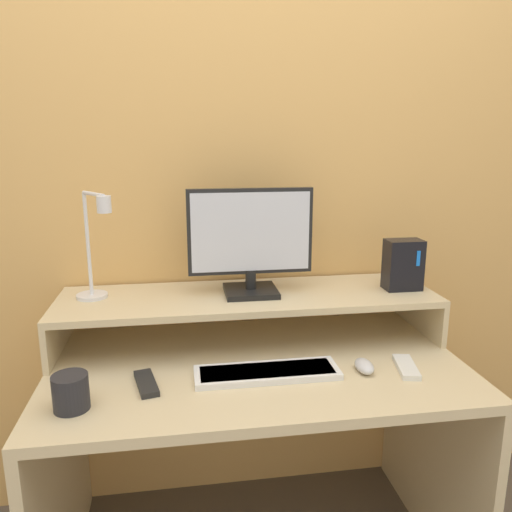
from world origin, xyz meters
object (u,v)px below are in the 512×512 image
Objects in this scene: remote_control at (146,383)px; monitor at (250,240)px; keyboard at (267,372)px; mouse at (364,366)px; desk_lamp at (95,252)px; remote_secondary at (406,367)px; mug at (71,392)px; router_dock at (403,265)px.

monitor is at bearing 40.84° from remote_control.
keyboard reaches higher than remote_control.
monitor is 4.65× the size of mouse.
desk_lamp is at bearing 150.89° from keyboard.
monitor is 0.62m from remote_secondary.
monitor reaches higher than desk_lamp.
remote_secondary is at bearing -18.38° from desk_lamp.
mug is at bearing -175.27° from remote_secondary.
desk_lamp is 0.83× the size of keyboard.
mouse is at bearing -3.91° from keyboard.
desk_lamp is 1.02m from remote_secondary.
remote_secondary is (0.42, -0.03, -0.00)m from keyboard.
mouse is at bearing 177.24° from remote_secondary.
mouse is (-0.23, -0.27, -0.23)m from router_dock.
router_dock is 1.96× the size of mouse.
monitor is 2.63× the size of remote_secondary.
router_dock is (0.52, -0.03, -0.10)m from monitor.
router_dock is 0.41× the size of keyboard.
mouse is (0.79, -0.30, -0.31)m from desk_lamp.
monitor is 0.53m from router_dock.
mouse is at bearing -0.89° from remote_control.
keyboard is at bearing 176.09° from mouse.
desk_lamp is at bearing -179.83° from monitor.
keyboard is (0.01, -0.28, -0.33)m from monitor.
desk_lamp is at bearing 118.71° from remote_control.
keyboard is at bearing -154.19° from router_dock.
router_dock is at bearing -3.31° from monitor.
router_dock reaches higher than mouse.
keyboard is 0.53m from mug.
remote_secondary is (0.13, -0.01, -0.01)m from mouse.
mouse is 0.57× the size of remote_control.
remote_control is 0.99× the size of remote_secondary.
desk_lamp is 0.90m from mouse.
keyboard is 2.68× the size of remote_secondary.
monitor is at bearing 0.17° from desk_lamp.
mouse is (0.29, -0.30, -0.33)m from monitor.
router_dock is at bearing 18.79° from mug.
desk_lamp reaches higher than keyboard.
remote_control is (-0.63, 0.01, -0.01)m from mouse.
remote_secondary is 1.69× the size of mug.
remote_secondary is (-0.10, -0.28, -0.24)m from router_dock.
keyboard is at bearing -29.11° from desk_lamp.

